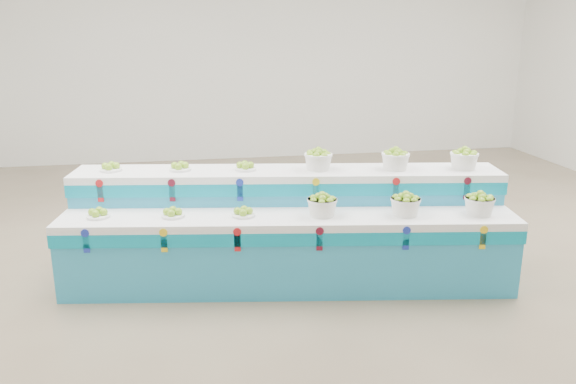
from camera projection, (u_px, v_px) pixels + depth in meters
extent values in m
plane|color=#705F4A|center=(335.00, 258.00, 6.10)|extent=(10.00, 10.00, 0.00)
plane|color=silver|center=(266.00, 47.00, 10.27)|extent=(10.00, 0.00, 10.00)
cylinder|color=white|center=(98.00, 212.00, 5.13)|extent=(0.24, 0.24, 0.09)
cylinder|color=white|center=(173.00, 212.00, 5.15)|extent=(0.24, 0.24, 0.09)
cylinder|color=white|center=(243.00, 211.00, 5.16)|extent=(0.24, 0.24, 0.09)
cylinder|color=white|center=(111.00, 166.00, 5.55)|extent=(0.24, 0.24, 0.09)
cylinder|color=white|center=(180.00, 166.00, 5.56)|extent=(0.24, 0.24, 0.09)
cylinder|color=white|center=(245.00, 166.00, 5.58)|extent=(0.24, 0.24, 0.09)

